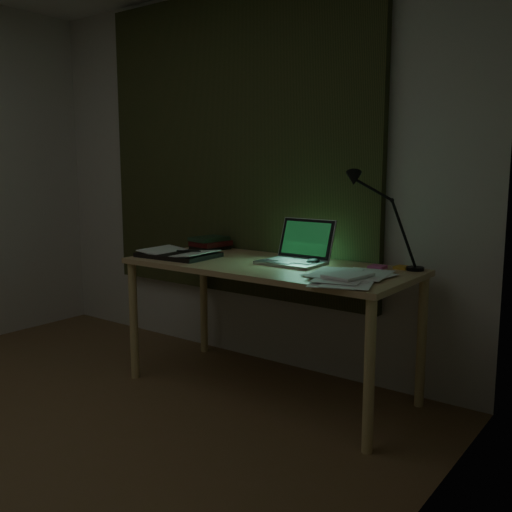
{
  "coord_description": "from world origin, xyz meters",
  "views": [
    {
      "loc": [
        2.45,
        -1.05,
        1.3
      ],
      "look_at": [
        0.59,
        1.44,
        0.82
      ],
      "focal_mm": 40.0,
      "sensor_mm": 36.0,
      "label": 1
    }
  ],
  "objects_px": {
    "desk": "(268,328)",
    "open_textbook": "(179,254)",
    "desk_lamp": "(417,223)",
    "book_stack": "(210,243)",
    "loose_papers": "(340,275)",
    "laptop": "(291,242)"
  },
  "relations": [
    {
      "from": "open_textbook",
      "to": "loose_papers",
      "type": "relative_size",
      "value": 1.15
    },
    {
      "from": "book_stack",
      "to": "desk_lamp",
      "type": "xyz_separation_m",
      "value": [
        1.39,
        0.06,
        0.21
      ]
    },
    {
      "from": "desk_lamp",
      "to": "open_textbook",
      "type": "bearing_deg",
      "value": -159.15
    },
    {
      "from": "desk",
      "to": "desk_lamp",
      "type": "bearing_deg",
      "value": 21.25
    },
    {
      "from": "open_textbook",
      "to": "loose_papers",
      "type": "bearing_deg",
      "value": -2.65
    },
    {
      "from": "book_stack",
      "to": "loose_papers",
      "type": "distance_m",
      "value": 1.22
    },
    {
      "from": "laptop",
      "to": "desk",
      "type": "bearing_deg",
      "value": -151.24
    },
    {
      "from": "desk",
      "to": "desk_lamp",
      "type": "xyz_separation_m",
      "value": [
        0.75,
        0.29,
        0.63
      ]
    },
    {
      "from": "desk",
      "to": "book_stack",
      "type": "xyz_separation_m",
      "value": [
        -0.64,
        0.23,
        0.43
      ]
    },
    {
      "from": "open_textbook",
      "to": "desk_lamp",
      "type": "distance_m",
      "value": 1.42
    },
    {
      "from": "desk",
      "to": "open_textbook",
      "type": "distance_m",
      "value": 0.72
    },
    {
      "from": "open_textbook",
      "to": "book_stack",
      "type": "relative_size",
      "value": 1.97
    },
    {
      "from": "desk",
      "to": "open_textbook",
      "type": "xyz_separation_m",
      "value": [
        -0.59,
        -0.13,
        0.4
      ]
    },
    {
      "from": "desk",
      "to": "desk_lamp",
      "type": "distance_m",
      "value": 1.02
    },
    {
      "from": "book_stack",
      "to": "desk_lamp",
      "type": "bearing_deg",
      "value": 2.6
    },
    {
      "from": "laptop",
      "to": "desk_lamp",
      "type": "bearing_deg",
      "value": 21.07
    },
    {
      "from": "open_textbook",
      "to": "desk_lamp",
      "type": "bearing_deg",
      "value": 14.53
    },
    {
      "from": "laptop",
      "to": "loose_papers",
      "type": "xyz_separation_m",
      "value": [
        0.41,
        -0.18,
        -0.12
      ]
    },
    {
      "from": "open_textbook",
      "to": "desk_lamp",
      "type": "xyz_separation_m",
      "value": [
        1.34,
        0.42,
        0.23
      ]
    },
    {
      "from": "book_stack",
      "to": "loose_papers",
      "type": "relative_size",
      "value": 0.58
    },
    {
      "from": "loose_papers",
      "to": "desk_lamp",
      "type": "distance_m",
      "value": 0.53
    },
    {
      "from": "desk",
      "to": "open_textbook",
      "type": "relative_size",
      "value": 3.7
    }
  ]
}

